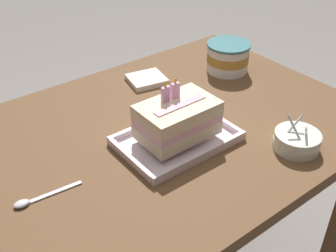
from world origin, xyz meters
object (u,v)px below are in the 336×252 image
foil_tray (177,140)px  serving_spoon_near_tray (32,200)px  bowl_stack (297,141)px  napkin_pile (147,80)px  birthday_cake (177,119)px  ice_cream_tub (228,57)px

foil_tray → serving_spoon_near_tray: bearing=176.6°
bowl_stack → napkin_pile: bowl_stack is taller
bowl_stack → napkin_pile: (-0.09, 0.51, -0.01)m
birthday_cake → napkin_pile: bearing=67.8°
foil_tray → napkin_pile: (0.13, 0.31, 0.00)m
foil_tray → birthday_cake: bearing=90.0°
ice_cream_tub → serving_spoon_near_tray: ice_cream_tub is taller
ice_cream_tub → napkin_pile: (-0.26, 0.10, -0.04)m
bowl_stack → ice_cream_tub: ice_cream_tub is taller
ice_cream_tub → bowl_stack: bearing=-111.9°
ice_cream_tub → serving_spoon_near_tray: bearing=-166.0°
napkin_pile → birthday_cake: bearing=-112.2°
napkin_pile → ice_cream_tub: bearing=-20.4°
napkin_pile → foil_tray: bearing=-112.2°
ice_cream_tub → serving_spoon_near_tray: (-0.77, -0.19, -0.04)m
ice_cream_tub → birthday_cake: bearing=-151.1°
serving_spoon_near_tray → bowl_stack: bearing=-20.5°
napkin_pile → serving_spoon_near_tray: bearing=-150.3°
bowl_stack → ice_cream_tub: 0.45m
ice_cream_tub → serving_spoon_near_tray: size_ratio=0.93×
bowl_stack → ice_cream_tub: size_ratio=0.82×
bowl_stack → serving_spoon_near_tray: size_ratio=0.76×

